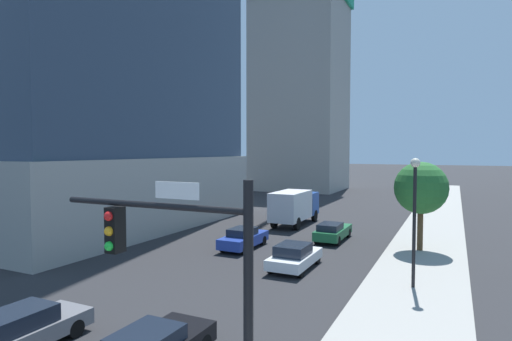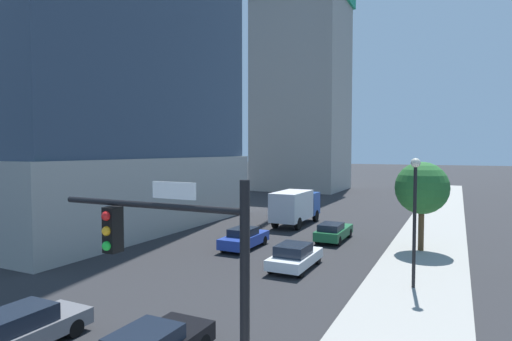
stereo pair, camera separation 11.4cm
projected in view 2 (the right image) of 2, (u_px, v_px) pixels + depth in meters
name	position (u px, v px, depth m)	size (l,w,h in m)	color
sidewalk	(421.00, 270.00, 22.73)	(4.76, 120.00, 0.15)	#9E9B93
construction_building	(302.00, 80.00, 69.51)	(14.62, 23.08, 43.00)	#9E9B93
traffic_light_pole	(179.00, 267.00, 8.76)	(4.90, 0.48, 5.87)	black
street_lamp	(415.00, 204.00, 19.36)	(0.44, 0.44, 6.08)	black
street_tree	(422.00, 188.00, 26.62)	(3.35, 3.35, 5.71)	brown
car_gray	(17.00, 331.00, 13.55)	(1.77, 4.72, 1.41)	slate
car_white	(295.00, 256.00, 23.09)	(1.92, 4.21, 1.42)	silver
car_green	(333.00, 231.00, 30.23)	(1.75, 4.61, 1.37)	#1E6638
car_blue	(244.00, 238.00, 27.89)	(1.75, 4.34, 1.40)	#233D9E
box_truck	(295.00, 205.00, 36.59)	(2.35, 6.86, 3.04)	#1E4799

